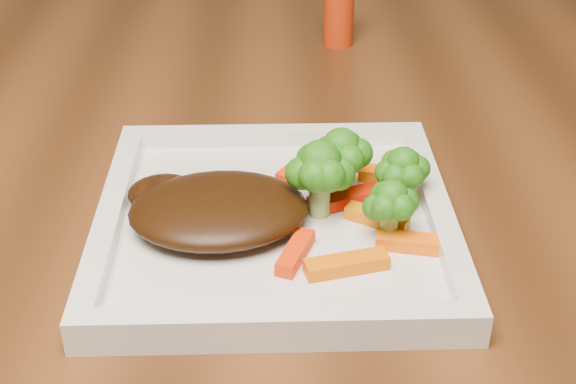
{
  "coord_description": "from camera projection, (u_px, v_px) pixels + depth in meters",
  "views": [
    {
      "loc": [
        -0.1,
        -0.81,
        1.11
      ],
      "look_at": [
        -0.09,
        -0.3,
        0.79
      ],
      "focal_mm": 50.0,
      "sensor_mm": 36.0,
      "label": 1
    }
  ],
  "objects": [
    {
      "name": "broccoli_2",
      "position": [
        391.0,
        205.0,
        0.58
      ],
      "size": [
        0.06,
        0.06,
        0.06
      ],
      "primitive_type": null,
      "rotation": [
        0.0,
        0.0,
        0.43
      ],
      "color": "#147A18",
      "rests_on": "plate"
    },
    {
      "name": "broccoli_1",
      "position": [
        403.0,
        170.0,
        0.62
      ],
      "size": [
        0.06,
        0.06,
        0.06
      ],
      "primitive_type": null,
      "rotation": [
        0.0,
        0.0,
        -0.24
      ],
      "color": "#217613",
      "rests_on": "plate"
    },
    {
      "name": "carrot_6",
      "position": [
        346.0,
        199.0,
        0.63
      ],
      "size": [
        0.06,
        0.04,
        0.01
      ],
      "primitive_type": "cube",
      "rotation": [
        0.0,
        0.0,
        0.38
      ],
      "color": "red",
      "rests_on": "plate"
    },
    {
      "name": "carrot_4",
      "position": [
        297.0,
        168.0,
        0.68
      ],
      "size": [
        0.04,
        0.05,
        0.01
      ],
      "primitive_type": "cube",
      "rotation": [
        0.0,
        0.0,
        0.98
      ],
      "color": "red",
      "rests_on": "plate"
    },
    {
      "name": "carrot_5",
      "position": [
        377.0,
        218.0,
        0.61
      ],
      "size": [
        0.05,
        0.04,
        0.01
      ],
      "primitive_type": "cube",
      "rotation": [
        0.0,
        0.0,
        -0.53
      ],
      "color": "orange",
      "rests_on": "plate"
    },
    {
      "name": "carrot_2",
      "position": [
        295.0,
        252.0,
        0.57
      ],
      "size": [
        0.03,
        0.05,
        0.01
      ],
      "primitive_type": "cube",
      "rotation": [
        0.0,
        0.0,
        1.19
      ],
      "color": "red",
      "rests_on": "plate"
    },
    {
      "name": "carrot_3",
      "position": [
        394.0,
        175.0,
        0.67
      ],
      "size": [
        0.06,
        0.03,
        0.01
      ],
      "primitive_type": "cube",
      "rotation": [
        0.0,
        0.0,
        -0.23
      ],
      "color": "#FF6604",
      "rests_on": "plate"
    },
    {
      "name": "plate",
      "position": [
        275.0,
        226.0,
        0.62
      ],
      "size": [
        0.27,
        0.27,
        0.01
      ],
      "primitive_type": "cube",
      "color": "white",
      "rests_on": "dining_table"
    },
    {
      "name": "steak",
      "position": [
        219.0,
        209.0,
        0.6
      ],
      "size": [
        0.14,
        0.12,
        0.03
      ],
      "primitive_type": "ellipsoid",
      "rotation": [
        0.0,
        0.0,
        0.07
      ],
      "color": "black",
      "rests_on": "plate"
    },
    {
      "name": "broccoli_3",
      "position": [
        320.0,
        180.0,
        0.61
      ],
      "size": [
        0.07,
        0.07,
        0.06
      ],
      "primitive_type": null,
      "rotation": [
        0.0,
        0.0,
        -0.12
      ],
      "color": "#2F6410",
      "rests_on": "plate"
    },
    {
      "name": "spice_shaker",
      "position": [
        339.0,
        7.0,
        0.94
      ],
      "size": [
        0.05,
        0.05,
        0.09
      ],
      "primitive_type": "cylinder",
      "rotation": [
        0.0,
        0.0,
        0.36
      ],
      "color": "#B62C0A",
      "rests_on": "dining_table"
    },
    {
      "name": "broccoli_0",
      "position": [
        341.0,
        158.0,
        0.63
      ],
      "size": [
        0.07,
        0.07,
        0.07
      ],
      "primitive_type": null,
      "rotation": [
        0.0,
        0.0,
        0.31
      ],
      "color": "#2F7513",
      "rests_on": "plate"
    },
    {
      "name": "carrot_1",
      "position": [
        416.0,
        243.0,
        0.58
      ],
      "size": [
        0.06,
        0.03,
        0.01
      ],
      "primitive_type": "cube",
      "rotation": [
        0.0,
        0.0,
        -0.21
      ],
      "color": "#FC6404",
      "rests_on": "plate"
    },
    {
      "name": "carrot_0",
      "position": [
        346.0,
        264.0,
        0.56
      ],
      "size": [
        0.06,
        0.03,
        0.01
      ],
      "primitive_type": "cube",
      "rotation": [
        0.0,
        0.0,
        0.24
      ],
      "color": "#E86503",
      "rests_on": "plate"
    }
  ]
}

